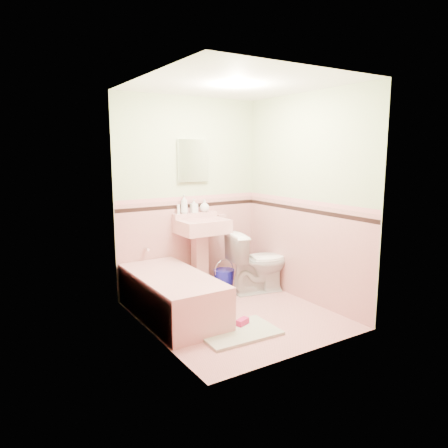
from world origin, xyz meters
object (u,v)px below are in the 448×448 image
toilet (258,262)px  sink (202,256)px  soap_bottle_mid (194,206)px  soap_bottle_right (204,206)px  bucket (224,280)px  bathtub (172,297)px  medicine_cabinet (193,161)px  shoe (242,322)px  soap_bottle_left (184,204)px

toilet → sink: bearing=71.1°
soap_bottle_mid → soap_bottle_right: soap_bottle_mid is taller
bucket → bathtub: bearing=-154.3°
soap_bottle_mid → toilet: size_ratio=0.22×
medicine_cabinet → soap_bottle_right: (0.14, -0.03, -0.59)m
sink → bucket: (0.30, -0.06, -0.35)m
sink → soap_bottle_mid: size_ratio=5.42×
bathtub → shoe: (0.49, -0.66, -0.16)m
bathtub → shoe: bearing=-53.3°
bathtub → soap_bottle_left: (0.52, 0.71, 0.93)m
medicine_cabinet → sink: bearing=-90.0°
sink → bucket: bearing=-11.4°
medicine_cabinet → soap_bottle_left: 0.57m
sink → soap_bottle_left: (-0.16, 0.18, 0.67)m
shoe → soap_bottle_left: bearing=67.5°
soap_bottle_left → toilet: (0.79, -0.53, -0.75)m
toilet → shoe: toilet is taller
bathtub → bucket: bearing=25.7°
bathtub → shoe: size_ratio=9.67×
bathtub → soap_bottle_mid: size_ratio=8.41×
medicine_cabinet → toilet: (0.64, -0.56, -1.30)m
bathtub → soap_bottle_right: (0.82, 0.71, 0.89)m
soap_bottle_left → shoe: (-0.03, -1.37, -1.09)m
soap_bottle_mid → toilet: soap_bottle_mid is taller
sink → soap_bottle_left: 0.71m
soap_bottle_right → bucket: soap_bottle_right is taller
sink → shoe: size_ratio=6.23×
bathtub → soap_bottle_left: soap_bottle_left is taller
sink → bucket: sink is taller
soap_bottle_mid → sink: bearing=-85.5°
bathtub → bucket: bathtub is taller
medicine_cabinet → shoe: size_ratio=3.47×
soap_bottle_left → soap_bottle_right: size_ratio=1.50×
shoe → medicine_cabinet: bearing=61.3°
soap_bottle_right → toilet: size_ratio=0.20×
sink → toilet: sink is taller
soap_bottle_mid → shoe: soap_bottle_mid is taller
toilet → soap_bottle_mid: bearing=60.8°
soap_bottle_left → soap_bottle_right: 0.30m
soap_bottle_left → toilet: 1.22m
sink → soap_bottle_right: (0.14, 0.18, 0.63)m
toilet → bathtub: bearing=107.6°
soap_bottle_left → bucket: (0.45, -0.24, -1.02)m
bathtub → soap_bottle_right: bearing=40.8°
sink → soap_bottle_right: size_ratio=6.04×
soap_bottle_mid → bucket: 1.06m
medicine_cabinet → soap_bottle_right: size_ratio=3.36×
toilet → shoe: size_ratio=5.14×
bathtub → soap_bottle_right: 1.40m
bucket → shoe: bucket is taller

